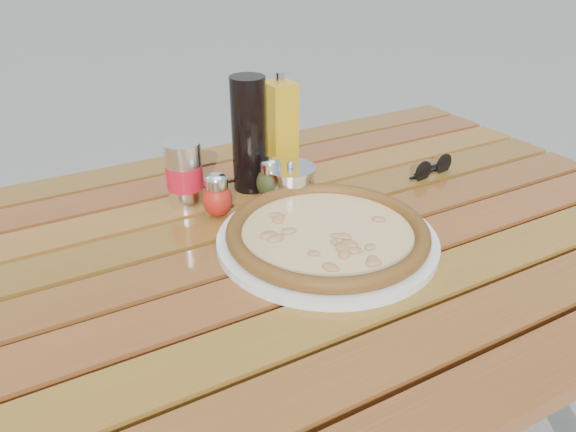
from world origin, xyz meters
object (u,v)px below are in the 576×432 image
pizza (327,232)px  olive_oil_cruet (280,128)px  oregano_shaker (270,179)px  parmesan_tin (290,181)px  table (294,274)px  plate (327,240)px  soda_can (185,174)px  pepper_shaker (217,196)px  sunglasses (433,168)px  dark_bottle (249,135)px

pizza → olive_oil_cruet: olive_oil_cruet is taller
oregano_shaker → parmesan_tin: (0.04, -0.01, -0.01)m
table → plate: (0.04, -0.05, 0.08)m
pizza → soda_can: bearing=120.5°
plate → olive_oil_cruet: olive_oil_cruet is taller
plate → olive_oil_cruet: 0.31m
pepper_shaker → sunglasses: size_ratio=0.74×
table → parmesan_tin: (0.07, 0.14, 0.11)m
dark_bottle → table: bearing=-95.9°
oregano_shaker → soda_can: 0.16m
soda_can → parmesan_tin: soda_can is taller
table → soda_can: size_ratio=11.67×
plate → sunglasses: sunglasses is taller
table → pepper_shaker: (-0.08, 0.13, 0.11)m
table → sunglasses: bearing=11.8°
pizza → table: bearing=128.1°
parmesan_tin → soda_can: bearing=160.3°
table → parmesan_tin: bearing=62.6°
parmesan_tin → oregano_shaker: bearing=160.8°
sunglasses → dark_bottle: bearing=151.9°
plate → olive_oil_cruet: bearing=76.3°
oregano_shaker → soda_can: (-0.15, 0.05, 0.02)m
dark_bottle → soda_can: 0.14m
parmesan_tin → table: bearing=-117.4°
oregano_shaker → dark_bottle: bearing=104.3°
pizza → dark_bottle: dark_bottle is taller
olive_oil_cruet → parmesan_tin: size_ratio=1.92×
plate → oregano_shaker: 0.20m
table → plate: size_ratio=3.89×
pizza → pepper_shaker: pepper_shaker is taller
table → plate: plate is taller
pizza → sunglasses: bearing=20.3°
pepper_shaker → olive_oil_cruet: 0.22m
dark_bottle → sunglasses: size_ratio=2.00×
plate → olive_oil_cruet: size_ratio=1.71×
sunglasses → soda_can: bearing=157.5°
oregano_shaker → pepper_shaker: bearing=-171.3°
plate → soda_can: (-0.15, 0.25, 0.05)m
parmesan_tin → olive_oil_cruet: bearing=71.6°
sunglasses → plate: bearing=-167.6°
soda_can → olive_oil_cruet: size_ratio=0.57×
soda_can → pepper_shaker: bearing=-65.3°
dark_bottle → parmesan_tin: dark_bottle is taller
oregano_shaker → soda_can: size_ratio=0.68×
sunglasses → table: bearing=-176.0°
table → sunglasses: 0.39m
pizza → parmesan_tin: size_ratio=3.61×
pepper_shaker → parmesan_tin: (0.15, 0.01, -0.01)m
table → olive_oil_cruet: 0.32m
pepper_shaker → olive_oil_cruet: size_ratio=0.39×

